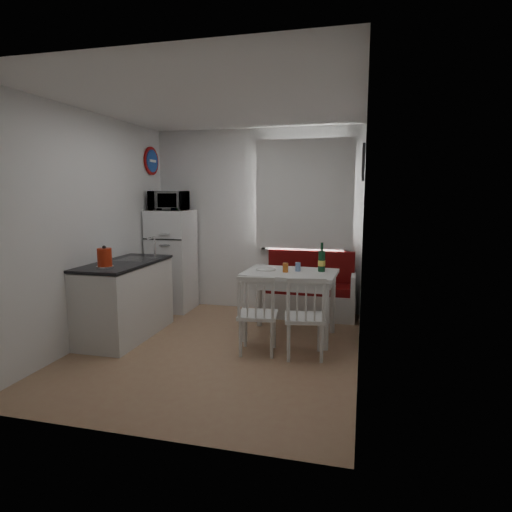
{
  "coord_description": "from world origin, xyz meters",
  "views": [
    {
      "loc": [
        1.5,
        -4.26,
        1.71
      ],
      "look_at": [
        0.31,
        0.5,
        0.97
      ],
      "focal_mm": 30.0,
      "sensor_mm": 36.0,
      "label": 1
    }
  ],
  "objects_px": {
    "microwave": "(169,201)",
    "wine_bottle": "(322,257)",
    "dining_table": "(290,279)",
    "chair_right": "(304,309)",
    "fridge": "(172,260)",
    "bench": "(309,295)",
    "kettle": "(105,258)",
    "kitchen_counter": "(126,299)",
    "chair_left": "(256,306)"
  },
  "relations": [
    {
      "from": "fridge",
      "to": "chair_right",
      "type": "bearing_deg",
      "value": -34.62
    },
    {
      "from": "dining_table",
      "to": "kettle",
      "type": "height_order",
      "value": "kettle"
    },
    {
      "from": "kitchen_counter",
      "to": "fridge",
      "type": "height_order",
      "value": "fridge"
    },
    {
      "from": "chair_left",
      "to": "bench",
      "type": "bearing_deg",
      "value": 70.32
    },
    {
      "from": "chair_right",
      "to": "kitchen_counter",
      "type": "bearing_deg",
      "value": 163.4
    },
    {
      "from": "wine_bottle",
      "to": "dining_table",
      "type": "bearing_deg",
      "value": -164.05
    },
    {
      "from": "chair_left",
      "to": "wine_bottle",
      "type": "bearing_deg",
      "value": 44.98
    },
    {
      "from": "microwave",
      "to": "kettle",
      "type": "xyz_separation_m",
      "value": [
        0.03,
        -1.65,
        -0.57
      ]
    },
    {
      "from": "kitchen_counter",
      "to": "chair_right",
      "type": "distance_m",
      "value": 2.16
    },
    {
      "from": "fridge",
      "to": "kettle",
      "type": "bearing_deg",
      "value": -88.99
    },
    {
      "from": "fridge",
      "to": "kettle",
      "type": "xyz_separation_m",
      "value": [
        0.03,
        -1.7,
        0.29
      ]
    },
    {
      "from": "dining_table",
      "to": "microwave",
      "type": "xyz_separation_m",
      "value": [
        -1.88,
        0.76,
        0.89
      ]
    },
    {
      "from": "chair_left",
      "to": "microwave",
      "type": "bearing_deg",
      "value": 132.27
    },
    {
      "from": "bench",
      "to": "fridge",
      "type": "height_order",
      "value": "fridge"
    },
    {
      "from": "chair_right",
      "to": "microwave",
      "type": "height_order",
      "value": "microwave"
    },
    {
      "from": "chair_right",
      "to": "wine_bottle",
      "type": "height_order",
      "value": "wine_bottle"
    },
    {
      "from": "kitchen_counter",
      "to": "chair_left",
      "type": "xyz_separation_m",
      "value": [
        1.65,
        -0.22,
        0.08
      ]
    },
    {
      "from": "dining_table",
      "to": "chair_left",
      "type": "xyz_separation_m",
      "value": [
        -0.25,
        -0.66,
        -0.17
      ]
    },
    {
      "from": "fridge",
      "to": "microwave",
      "type": "relative_size",
      "value": 2.92
    },
    {
      "from": "microwave",
      "to": "kitchen_counter",
      "type": "bearing_deg",
      "value": -90.94
    },
    {
      "from": "kitchen_counter",
      "to": "bench",
      "type": "xyz_separation_m",
      "value": [
        2.01,
        1.35,
        -0.16
      ]
    },
    {
      "from": "bench",
      "to": "microwave",
      "type": "height_order",
      "value": "microwave"
    },
    {
      "from": "dining_table",
      "to": "wine_bottle",
      "type": "xyz_separation_m",
      "value": [
        0.35,
        0.1,
        0.26
      ]
    },
    {
      "from": "chair_left",
      "to": "kettle",
      "type": "bearing_deg",
      "value": -178.39
    },
    {
      "from": "dining_table",
      "to": "chair_right",
      "type": "xyz_separation_m",
      "value": [
        0.25,
        -0.66,
        -0.16
      ]
    },
    {
      "from": "chair_right",
      "to": "microwave",
      "type": "distance_m",
      "value": 2.77
    },
    {
      "from": "wine_bottle",
      "to": "kitchen_counter",
      "type": "bearing_deg",
      "value": -166.61
    },
    {
      "from": "chair_left",
      "to": "microwave",
      "type": "xyz_separation_m",
      "value": [
        -1.63,
        1.42,
        1.06
      ]
    },
    {
      "from": "fridge",
      "to": "wine_bottle",
      "type": "distance_m",
      "value": 2.35
    },
    {
      "from": "bench",
      "to": "chair_left",
      "type": "relative_size",
      "value": 2.73
    },
    {
      "from": "kitchen_counter",
      "to": "bench",
      "type": "relative_size",
      "value": 1.05
    },
    {
      "from": "dining_table",
      "to": "chair_right",
      "type": "height_order",
      "value": "chair_right"
    },
    {
      "from": "kitchen_counter",
      "to": "fridge",
      "type": "relative_size",
      "value": 0.91
    },
    {
      "from": "kitchen_counter",
      "to": "chair_left",
      "type": "relative_size",
      "value": 2.86
    },
    {
      "from": "bench",
      "to": "chair_left",
      "type": "xyz_separation_m",
      "value": [
        -0.36,
        -1.58,
        0.23
      ]
    },
    {
      "from": "microwave",
      "to": "wine_bottle",
      "type": "relative_size",
      "value": 1.46
    },
    {
      "from": "microwave",
      "to": "dining_table",
      "type": "bearing_deg",
      "value": -22.01
    },
    {
      "from": "bench",
      "to": "wine_bottle",
      "type": "height_order",
      "value": "wine_bottle"
    },
    {
      "from": "bench",
      "to": "wine_bottle",
      "type": "xyz_separation_m",
      "value": [
        0.24,
        -0.82,
        0.66
      ]
    },
    {
      "from": "microwave",
      "to": "bench",
      "type": "bearing_deg",
      "value": 4.57
    },
    {
      "from": "dining_table",
      "to": "wine_bottle",
      "type": "relative_size",
      "value": 3.2
    },
    {
      "from": "kitchen_counter",
      "to": "bench",
      "type": "height_order",
      "value": "kitchen_counter"
    },
    {
      "from": "fridge",
      "to": "microwave",
      "type": "bearing_deg",
      "value": -90.0
    },
    {
      "from": "chair_left",
      "to": "wine_bottle",
      "type": "distance_m",
      "value": 1.06
    },
    {
      "from": "microwave",
      "to": "fridge",
      "type": "bearing_deg",
      "value": 90.0
    },
    {
      "from": "kitchen_counter",
      "to": "chair_right",
      "type": "height_order",
      "value": "kitchen_counter"
    },
    {
      "from": "dining_table",
      "to": "chair_left",
      "type": "relative_size",
      "value": 2.36
    },
    {
      "from": "microwave",
      "to": "kettle",
      "type": "height_order",
      "value": "microwave"
    },
    {
      "from": "bench",
      "to": "dining_table",
      "type": "height_order",
      "value": "bench"
    },
    {
      "from": "chair_left",
      "to": "wine_bottle",
      "type": "relative_size",
      "value": 1.36
    }
  ]
}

